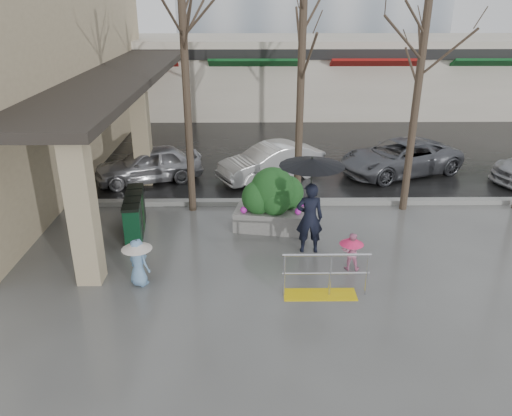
{
  "coord_description": "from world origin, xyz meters",
  "views": [
    {
      "loc": [
        -0.22,
        -10.54,
        6.09
      ],
      "look_at": [
        -0.09,
        0.66,
        1.3
      ],
      "focal_mm": 35.0,
      "sensor_mm": 36.0,
      "label": 1
    }
  ],
  "objects_px": {
    "tree_mideast": "(423,44)",
    "planter": "(273,200)",
    "woman": "(311,194)",
    "car_b": "(271,162)",
    "child_pink": "(351,248)",
    "handrail": "(323,280)",
    "child_blue": "(138,258)",
    "car_a": "(149,164)",
    "news_boxes": "(135,214)",
    "car_c": "(400,157)",
    "tree_west": "(183,36)",
    "tree_midwest": "(303,30)"
  },
  "relations": [
    {
      "from": "car_a",
      "to": "child_blue",
      "type": "bearing_deg",
      "value": -10.58
    },
    {
      "from": "news_boxes",
      "to": "tree_west",
      "type": "bearing_deg",
      "value": 41.49
    },
    {
      "from": "handrail",
      "to": "car_a",
      "type": "relative_size",
      "value": 0.51
    },
    {
      "from": "planter",
      "to": "news_boxes",
      "type": "height_order",
      "value": "planter"
    },
    {
      "from": "handrail",
      "to": "car_a",
      "type": "height_order",
      "value": "car_a"
    },
    {
      "from": "tree_midwest",
      "to": "car_b",
      "type": "height_order",
      "value": "tree_midwest"
    },
    {
      "from": "child_blue",
      "to": "planter",
      "type": "distance_m",
      "value": 4.33
    },
    {
      "from": "handrail",
      "to": "car_b",
      "type": "distance_m",
      "value": 7.64
    },
    {
      "from": "child_pink",
      "to": "news_boxes",
      "type": "height_order",
      "value": "news_boxes"
    },
    {
      "from": "planter",
      "to": "car_a",
      "type": "relative_size",
      "value": 0.6
    },
    {
      "from": "child_pink",
      "to": "child_blue",
      "type": "height_order",
      "value": "child_blue"
    },
    {
      "from": "tree_mideast",
      "to": "child_pink",
      "type": "bearing_deg",
      "value": -122.55
    },
    {
      "from": "handrail",
      "to": "child_blue",
      "type": "height_order",
      "value": "child_blue"
    },
    {
      "from": "tree_west",
      "to": "tree_mideast",
      "type": "relative_size",
      "value": 1.05
    },
    {
      "from": "tree_mideast",
      "to": "planter",
      "type": "bearing_deg",
      "value": -162.0
    },
    {
      "from": "handrail",
      "to": "woman",
      "type": "xyz_separation_m",
      "value": [
        -0.1,
        2.06,
        1.22
      ]
    },
    {
      "from": "woman",
      "to": "car_b",
      "type": "xyz_separation_m",
      "value": [
        -0.74,
        5.53,
        -0.96
      ]
    },
    {
      "from": "child_pink",
      "to": "car_b",
      "type": "relative_size",
      "value": 0.25
    },
    {
      "from": "child_pink",
      "to": "handrail",
      "type": "bearing_deg",
      "value": 65.2
    },
    {
      "from": "tree_midwest",
      "to": "tree_west",
      "type": "bearing_deg",
      "value": -180.0
    },
    {
      "from": "handrail",
      "to": "car_a",
      "type": "bearing_deg",
      "value": 124.9
    },
    {
      "from": "tree_midwest",
      "to": "car_c",
      "type": "xyz_separation_m",
      "value": [
        4.06,
        3.3,
        -4.6
      ]
    },
    {
      "from": "tree_west",
      "to": "tree_midwest",
      "type": "bearing_deg",
      "value": 0.0
    },
    {
      "from": "tree_west",
      "to": "child_blue",
      "type": "distance_m",
      "value": 6.2
    },
    {
      "from": "tree_west",
      "to": "child_pink",
      "type": "distance_m",
      "value": 7.16
    },
    {
      "from": "handrail",
      "to": "child_blue",
      "type": "distance_m",
      "value": 4.15
    },
    {
      "from": "car_c",
      "to": "tree_mideast",
      "type": "bearing_deg",
      "value": -34.69
    },
    {
      "from": "car_b",
      "to": "child_blue",
      "type": "bearing_deg",
      "value": -53.13
    },
    {
      "from": "car_a",
      "to": "car_c",
      "type": "relative_size",
      "value": 0.82
    },
    {
      "from": "handrail",
      "to": "car_c",
      "type": "height_order",
      "value": "car_c"
    },
    {
      "from": "handrail",
      "to": "car_c",
      "type": "bearing_deg",
      "value": 64.28
    },
    {
      "from": "tree_mideast",
      "to": "planter",
      "type": "relative_size",
      "value": 2.94
    },
    {
      "from": "tree_west",
      "to": "car_b",
      "type": "bearing_deg",
      "value": 47.9
    },
    {
      "from": "handrail",
      "to": "child_pink",
      "type": "distance_m",
      "value": 1.42
    },
    {
      "from": "tree_west",
      "to": "car_b",
      "type": "xyz_separation_m",
      "value": [
        2.52,
        2.79,
        -4.45
      ]
    },
    {
      "from": "car_c",
      "to": "child_pink",
      "type": "bearing_deg",
      "value": -45.68
    },
    {
      "from": "car_b",
      "to": "car_c",
      "type": "height_order",
      "value": "same"
    },
    {
      "from": "child_blue",
      "to": "car_a",
      "type": "xyz_separation_m",
      "value": [
        -1.05,
        6.89,
        -0.05
      ]
    },
    {
      "from": "tree_west",
      "to": "news_boxes",
      "type": "relative_size",
      "value": 3.35
    },
    {
      "from": "car_a",
      "to": "car_b",
      "type": "height_order",
      "value": "same"
    },
    {
      "from": "tree_midwest",
      "to": "news_boxes",
      "type": "distance_m",
      "value": 6.75
    },
    {
      "from": "tree_midwest",
      "to": "child_pink",
      "type": "height_order",
      "value": "tree_midwest"
    },
    {
      "from": "news_boxes",
      "to": "car_a",
      "type": "xyz_separation_m",
      "value": [
        -0.4,
        4.2,
        0.07
      ]
    },
    {
      "from": "car_a",
      "to": "tree_west",
      "type": "bearing_deg",
      "value": 15.52
    },
    {
      "from": "tree_west",
      "to": "tree_midwest",
      "type": "relative_size",
      "value": 0.97
    },
    {
      "from": "tree_mideast",
      "to": "planter",
      "type": "distance_m",
      "value": 5.88
    },
    {
      "from": "child_blue",
      "to": "planter",
      "type": "bearing_deg",
      "value": -102.79
    },
    {
      "from": "handrail",
      "to": "child_pink",
      "type": "xyz_separation_m",
      "value": [
        0.81,
        1.15,
        0.17
      ]
    },
    {
      "from": "child_pink",
      "to": "news_boxes",
      "type": "bearing_deg",
      "value": -9.78
    },
    {
      "from": "child_blue",
      "to": "news_boxes",
      "type": "relative_size",
      "value": 0.56
    }
  ]
}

